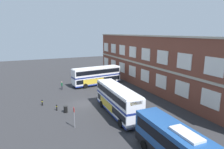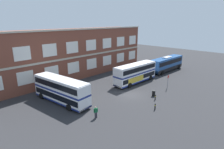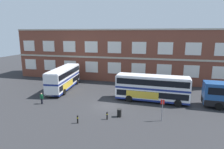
{
  "view_description": "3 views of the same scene",
  "coord_description": "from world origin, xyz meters",
  "px_view_note": "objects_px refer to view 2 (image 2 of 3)",
  "views": [
    {
      "loc": [
        29.74,
        -8.0,
        11.77
      ],
      "look_at": [
        0.31,
        5.32,
        4.63
      ],
      "focal_mm": 30.89,
      "sensor_mm": 36.0,
      "label": 1
    },
    {
      "loc": [
        -24.92,
        -19.06,
        13.01
      ],
      "look_at": [
        -0.88,
        3.88,
        3.22
      ],
      "focal_mm": 29.91,
      "sensor_mm": 36.0,
      "label": 2
    },
    {
      "loc": [
        7.07,
        -25.66,
        10.46
      ],
      "look_at": [
        -0.21,
        3.21,
        4.0
      ],
      "focal_mm": 31.1,
      "sensor_mm": 36.0,
      "label": 3
    }
  ],
  "objects_px": {
    "touring_coach": "(167,64)",
    "safety_bollard_west": "(155,97)",
    "bus_stand_flag": "(168,80)",
    "waiting_passenger": "(96,112)",
    "safety_bollard_east": "(155,106)",
    "double_decker_near": "(61,90)",
    "station_litter_bin": "(154,93)",
    "double_decker_middle": "(135,73)"
  },
  "relations": [
    {
      "from": "bus_stand_flag",
      "to": "waiting_passenger",
      "type": "bearing_deg",
      "value": 174.94
    },
    {
      "from": "double_decker_near",
      "to": "waiting_passenger",
      "type": "bearing_deg",
      "value": -86.8
    },
    {
      "from": "touring_coach",
      "to": "station_litter_bin",
      "type": "height_order",
      "value": "touring_coach"
    },
    {
      "from": "double_decker_near",
      "to": "bus_stand_flag",
      "type": "height_order",
      "value": "double_decker_near"
    },
    {
      "from": "double_decker_near",
      "to": "safety_bollard_east",
      "type": "distance_m",
      "value": 15.01
    },
    {
      "from": "double_decker_near",
      "to": "waiting_passenger",
      "type": "height_order",
      "value": "double_decker_near"
    },
    {
      "from": "station_litter_bin",
      "to": "safety_bollard_west",
      "type": "xyz_separation_m",
      "value": [
        -1.29,
        -1.11,
        -0.03
      ]
    },
    {
      "from": "bus_stand_flag",
      "to": "station_litter_bin",
      "type": "bearing_deg",
      "value": -179.03
    },
    {
      "from": "double_decker_middle",
      "to": "waiting_passenger",
      "type": "distance_m",
      "value": 16.71
    },
    {
      "from": "touring_coach",
      "to": "bus_stand_flag",
      "type": "bearing_deg",
      "value": -151.05
    },
    {
      "from": "safety_bollard_east",
      "to": "safety_bollard_west",
      "type": "bearing_deg",
      "value": 30.74
    },
    {
      "from": "double_decker_middle",
      "to": "touring_coach",
      "type": "height_order",
      "value": "double_decker_middle"
    },
    {
      "from": "station_litter_bin",
      "to": "waiting_passenger",
      "type": "bearing_deg",
      "value": 172.38
    },
    {
      "from": "double_decker_middle",
      "to": "touring_coach",
      "type": "distance_m",
      "value": 13.27
    },
    {
      "from": "double_decker_middle",
      "to": "safety_bollard_east",
      "type": "height_order",
      "value": "double_decker_middle"
    },
    {
      "from": "touring_coach",
      "to": "waiting_passenger",
      "type": "bearing_deg",
      "value": -170.36
    },
    {
      "from": "double_decker_near",
      "to": "double_decker_middle",
      "type": "xyz_separation_m",
      "value": [
        16.29,
        -2.69,
        0.0
      ]
    },
    {
      "from": "waiting_passenger",
      "to": "station_litter_bin",
      "type": "distance_m",
      "value": 12.29
    },
    {
      "from": "touring_coach",
      "to": "safety_bollard_west",
      "type": "bearing_deg",
      "value": -157.15
    },
    {
      "from": "double_decker_middle",
      "to": "touring_coach",
      "type": "bearing_deg",
      "value": -0.99
    },
    {
      "from": "touring_coach",
      "to": "safety_bollard_west",
      "type": "xyz_separation_m",
      "value": [
        -18.23,
        -7.68,
        -1.42
      ]
    },
    {
      "from": "waiting_passenger",
      "to": "bus_stand_flag",
      "type": "bearing_deg",
      "value": -5.06
    },
    {
      "from": "safety_bollard_west",
      "to": "safety_bollard_east",
      "type": "height_order",
      "value": "same"
    },
    {
      "from": "safety_bollard_west",
      "to": "double_decker_near",
      "type": "bearing_deg",
      "value": 136.88
    },
    {
      "from": "double_decker_middle",
      "to": "safety_bollard_east",
      "type": "xyz_separation_m",
      "value": [
        -8.05,
        -9.75,
        -1.66
      ]
    },
    {
      "from": "double_decker_middle",
      "to": "touring_coach",
      "type": "relative_size",
      "value": 0.92
    },
    {
      "from": "waiting_passenger",
      "to": "station_litter_bin",
      "type": "height_order",
      "value": "waiting_passenger"
    },
    {
      "from": "waiting_passenger",
      "to": "safety_bollard_west",
      "type": "distance_m",
      "value": 11.23
    },
    {
      "from": "double_decker_near",
      "to": "safety_bollard_east",
      "type": "relative_size",
      "value": 11.8
    },
    {
      "from": "bus_stand_flag",
      "to": "station_litter_bin",
      "type": "distance_m",
      "value": 5.34
    },
    {
      "from": "safety_bollard_east",
      "to": "double_decker_near",
      "type": "bearing_deg",
      "value": 123.52
    },
    {
      "from": "double_decker_near",
      "to": "double_decker_middle",
      "type": "height_order",
      "value": "same"
    },
    {
      "from": "waiting_passenger",
      "to": "bus_stand_flag",
      "type": "relative_size",
      "value": 0.63
    },
    {
      "from": "waiting_passenger",
      "to": "station_litter_bin",
      "type": "xyz_separation_m",
      "value": [
        12.18,
        -1.63,
        -0.41
      ]
    },
    {
      "from": "station_litter_bin",
      "to": "bus_stand_flag",
      "type": "bearing_deg",
      "value": 0.97
    },
    {
      "from": "double_decker_near",
      "to": "touring_coach",
      "type": "bearing_deg",
      "value": -5.65
    },
    {
      "from": "touring_coach",
      "to": "station_litter_bin",
      "type": "distance_m",
      "value": 18.22
    },
    {
      "from": "double_decker_middle",
      "to": "safety_bollard_east",
      "type": "bearing_deg",
      "value": -129.55
    },
    {
      "from": "touring_coach",
      "to": "bus_stand_flag",
      "type": "distance_m",
      "value": 13.4
    },
    {
      "from": "double_decker_middle",
      "to": "waiting_passenger",
      "type": "relative_size",
      "value": 6.52
    },
    {
      "from": "waiting_passenger",
      "to": "safety_bollard_west",
      "type": "bearing_deg",
      "value": -14.12
    },
    {
      "from": "double_decker_near",
      "to": "waiting_passenger",
      "type": "relative_size",
      "value": 6.59
    }
  ]
}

